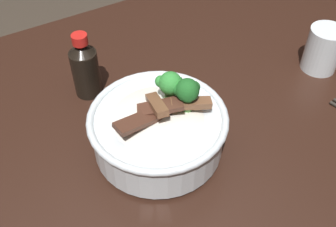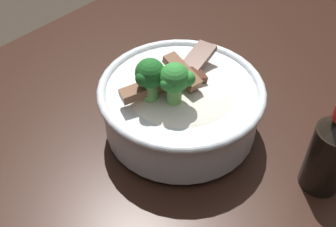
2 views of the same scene
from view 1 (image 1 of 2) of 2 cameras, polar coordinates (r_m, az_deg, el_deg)
name	(u,v)px [view 1 (image 1 of 2)]	position (r m, az deg, el deg)	size (l,w,h in m)	color
dining_table	(130,170)	(0.76, -5.54, -8.06)	(1.59, 0.85, 0.82)	black
rice_bowl	(159,127)	(0.64, -1.37, -1.94)	(0.22, 0.22, 0.14)	silver
drinking_glass	(322,52)	(0.87, 21.29, 8.27)	(0.07, 0.07, 0.09)	white
soy_sauce_bottle	(85,68)	(0.75, -11.82, 6.38)	(0.05, 0.05, 0.13)	black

